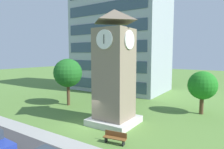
{
  "coord_description": "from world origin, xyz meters",
  "views": [
    {
      "loc": [
        11.94,
        -13.76,
        6.73
      ],
      "look_at": [
        0.91,
        3.09,
        4.69
      ],
      "focal_mm": 31.71,
      "sensor_mm": 36.0,
      "label": 1
    }
  ],
  "objects_px": {
    "tree_near_tower": "(68,73)",
    "park_bench": "(115,138)",
    "tree_streetside": "(202,85)",
    "clock_tower": "(114,74)"
  },
  "relations": [
    {
      "from": "park_bench",
      "to": "clock_tower",
      "type": "bearing_deg",
      "value": 123.34
    },
    {
      "from": "park_bench",
      "to": "tree_streetside",
      "type": "xyz_separation_m",
      "value": [
        4.19,
        11.73,
        2.82
      ]
    },
    {
      "from": "clock_tower",
      "to": "tree_near_tower",
      "type": "relative_size",
      "value": 1.76
    },
    {
      "from": "tree_near_tower",
      "to": "tree_streetside",
      "type": "bearing_deg",
      "value": 19.16
    },
    {
      "from": "clock_tower",
      "to": "tree_streetside",
      "type": "height_order",
      "value": "clock_tower"
    },
    {
      "from": "park_bench",
      "to": "tree_near_tower",
      "type": "height_order",
      "value": "tree_near_tower"
    },
    {
      "from": "clock_tower",
      "to": "park_bench",
      "type": "height_order",
      "value": "clock_tower"
    },
    {
      "from": "tree_streetside",
      "to": "tree_near_tower",
      "type": "xyz_separation_m",
      "value": [
        -15.56,
        -5.41,
        1.03
      ]
    },
    {
      "from": "tree_streetside",
      "to": "park_bench",
      "type": "bearing_deg",
      "value": -109.67
    },
    {
      "from": "tree_near_tower",
      "to": "park_bench",
      "type": "bearing_deg",
      "value": -29.08
    }
  ]
}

